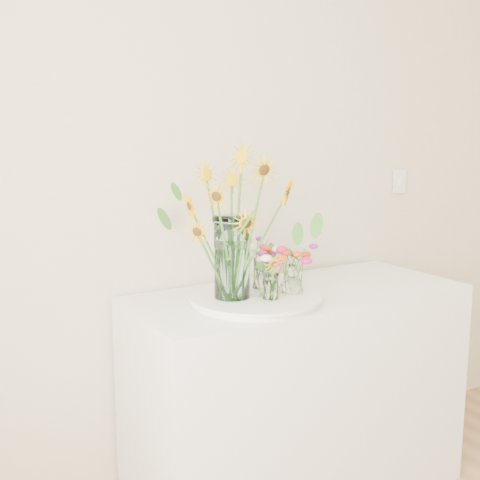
{
  "coord_description": "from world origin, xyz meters",
  "views": [
    {
      "loc": [
        -1.53,
        -0.02,
        1.54
      ],
      "look_at": [
        -0.43,
        1.85,
        1.16
      ],
      "focal_mm": 45.0,
      "sensor_mm": 36.0,
      "label": 1
    }
  ],
  "objects": [
    {
      "name": "mason_jar",
      "position": [
        -0.44,
        1.89,
        1.08
      ],
      "size": [
        0.17,
        0.17,
        0.32
      ],
      "primitive_type": "cylinder",
      "rotation": [
        0.0,
        0.0,
        -0.3
      ],
      "color": "#B7E6EB",
      "rests_on": "tray"
    },
    {
      "name": "small_vase_a",
      "position": [
        -0.33,
        1.8,
        0.98
      ],
      "size": [
        0.07,
        0.07,
        0.1
      ],
      "primitive_type": "cylinder",
      "rotation": [
        0.0,
        0.0,
        0.3
      ],
      "color": "white",
      "rests_on": "tray"
    },
    {
      "name": "wildflower_posy_a",
      "position": [
        -0.33,
        1.8,
        1.02
      ],
      "size": [
        0.2,
        0.2,
        0.19
      ],
      "primitive_type": null,
      "color": "#DF4A13",
      "rests_on": "tray"
    },
    {
      "name": "wildflower_posy_c",
      "position": [
        -0.26,
        1.95,
        1.03
      ],
      "size": [
        0.17,
        0.17,
        0.22
      ],
      "primitive_type": null,
      "color": "#DF4A13",
      "rests_on": "tray"
    },
    {
      "name": "wildflower_posy_b",
      "position": [
        -0.21,
        1.84,
        1.03
      ],
      "size": [
        0.22,
        0.22,
        0.21
      ],
      "primitive_type": null,
      "color": "#DF4A13",
      "rests_on": "tray"
    },
    {
      "name": "small_vase_c",
      "position": [
        -0.26,
        1.95,
        0.99
      ],
      "size": [
        0.08,
        0.08,
        0.13
      ],
      "primitive_type": "cylinder",
      "rotation": [
        0.0,
        0.0,
        0.02
      ],
      "color": "white",
      "rests_on": "tray"
    },
    {
      "name": "counter",
      "position": [
        -0.1,
        1.93,
        0.45
      ],
      "size": [
        1.4,
        0.6,
        0.9
      ],
      "primitive_type": "cube",
      "color": "white",
      "rests_on": "ground_plane"
    },
    {
      "name": "small_vase_b",
      "position": [
        -0.21,
        1.84,
        0.98
      ],
      "size": [
        0.11,
        0.11,
        0.12
      ],
      "primitive_type": null,
      "rotation": [
        0.0,
        0.0,
        0.4
      ],
      "color": "white",
      "rests_on": "tray"
    },
    {
      "name": "sunflower_bouquet",
      "position": [
        -0.44,
        1.89,
        1.21
      ],
      "size": [
        1.05,
        1.05,
        0.58
      ],
      "primitive_type": null,
      "rotation": [
        0.0,
        0.0,
        -0.3
      ],
      "color": "#E5B004",
      "rests_on": "tray"
    },
    {
      "name": "tray",
      "position": [
        -0.35,
        1.87,
        0.91
      ],
      "size": [
        0.48,
        0.48,
        0.02
      ],
      "primitive_type": "cylinder",
      "color": "white",
      "rests_on": "counter"
    }
  ]
}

